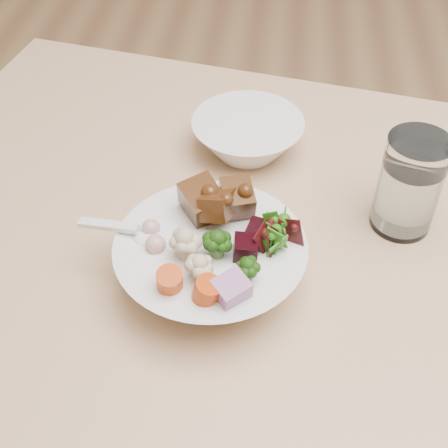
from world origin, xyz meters
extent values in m
cylinder|color=tan|center=(-0.85, 0.42, 0.36)|extent=(0.06, 0.06, 0.73)
sphere|color=black|center=(-0.55, 0.00, 0.84)|extent=(0.03, 0.03, 0.03)
sphere|color=#C5B595|center=(-0.58, -0.01, 0.84)|extent=(0.04, 0.04, 0.04)
cube|color=black|center=(-0.51, 0.03, 0.83)|extent=(0.03, 0.03, 0.02)
cube|color=#92588C|center=(-0.53, -0.05, 0.83)|extent=(0.04, 0.04, 0.03)
cylinder|color=#C74405|center=(-0.59, -0.05, 0.83)|extent=(0.03, 0.03, 0.03)
sphere|color=tan|center=(-0.61, 0.00, 0.83)|extent=(0.02, 0.02, 0.02)
ellipsoid|color=white|center=(-0.62, 0.02, 0.82)|extent=(0.04, 0.04, 0.01)
cube|color=white|center=(-0.67, 0.03, 0.83)|extent=(0.07, 0.03, 0.02)
cylinder|color=white|center=(-0.35, 0.13, 0.83)|extent=(0.07, 0.07, 0.12)
cylinder|color=silver|center=(-0.35, 0.13, 0.81)|extent=(0.06, 0.06, 0.08)
camera|label=1|loc=(-0.50, -0.42, 1.29)|focal=50.00mm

